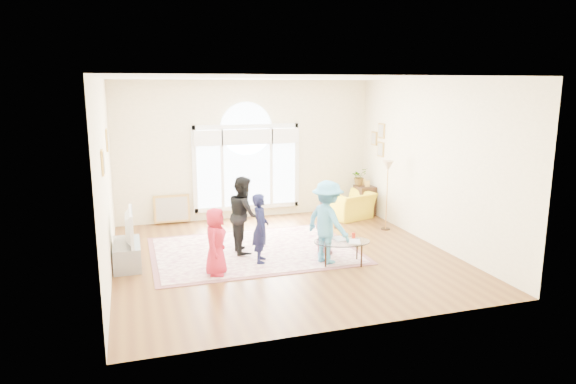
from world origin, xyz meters
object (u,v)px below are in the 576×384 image
object	(u,v)px
area_rug	(254,250)
armchair	(350,205)
tv_console	(127,254)
television	(126,227)
coffee_table	(342,242)

from	to	relation	value
area_rug	armchair	xyz separation A→B (m)	(2.74, 1.68, 0.30)
armchair	tv_console	bearing A→B (deg)	2.32
area_rug	tv_console	xyz separation A→B (m)	(-2.29, -0.15, 0.20)
area_rug	tv_console	distance (m)	2.31
area_rug	television	bearing A→B (deg)	-176.24
area_rug	coffee_table	bearing A→B (deg)	-42.17
armchair	area_rug	bearing A→B (deg)	13.86
tv_console	coffee_table	size ratio (longest dim) A/B	0.91
tv_console	area_rug	bearing A→B (deg)	3.75
coffee_table	armchair	xyz separation A→B (m)	(1.45, 2.86, -0.08)
coffee_table	tv_console	bearing A→B (deg)	176.51
television	armchair	world-z (taller)	television
television	coffee_table	distance (m)	3.74
television	coffee_table	size ratio (longest dim) A/B	0.91
tv_console	armchair	world-z (taller)	armchair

